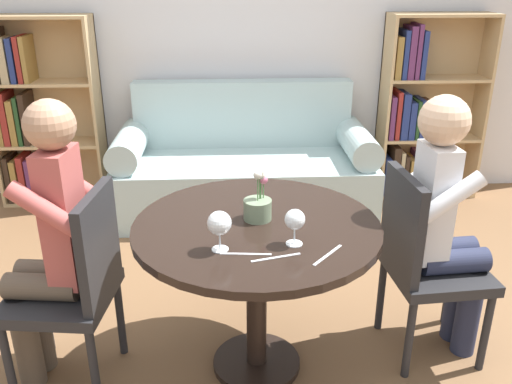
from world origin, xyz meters
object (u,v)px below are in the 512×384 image
Objects in this scene: chair_right at (423,259)px; chair_left at (76,283)px; couch at (244,170)px; bookshelf_left at (34,116)px; wine_glass_left at (219,224)px; person_left at (49,245)px; flower_vase at (258,205)px; wine_glass_right at (295,221)px; person_right at (446,222)px; bookshelf_right at (418,113)px.

chair_left is at bearing 89.94° from chair_right.
couch is 1.97m from chair_left.
bookshelf_left is 2.66m from wine_glass_left.
bookshelf_left reaches higher than chair_right.
couch is 2.01m from person_left.
flower_vase reaches higher than couch.
wine_glass_left is 1.09× the size of wine_glass_right.
couch is 8.33× the size of flower_vase.
wine_glass_right is at bearing -86.08° from couch.
chair_left is at bearing 85.54° from person_left.
person_right reaches higher than chair_right.
couch is 2.07× the size of chair_left.
bookshelf_left is at bearing 46.43° from person_right.
bookshelf_left is 3.09m from person_right.
chair_left is 4.03× the size of flower_vase.
bookshelf_left is 1.13× the size of person_right.
wine_glass_left is (-0.99, -0.31, 0.17)m from person_right.
person_right is (1.60, 0.14, 0.17)m from chair_left.
wine_glass_right is 0.27m from flower_vase.
wine_glass_left reaches higher than wine_glass_right.
couch is 1.33× the size of bookshelf_left.
person_right is 1.05m from wine_glass_left.
person_left is (-2.20, -2.05, 0.00)m from bookshelf_right.
bookshelf_right is at bearing 56.20° from wine_glass_left.
person_left is at bearing -136.96° from bookshelf_right.
flower_vase is at bearing 59.12° from wine_glass_left.
person_right is at bearing 21.66° from wine_glass_right.
person_left reaches higher than wine_glass_right.
wine_glass_left is 0.31m from flower_vase.
chair_left reaches higher than wine_glass_left.
person_left reaches higher than chair_left.
person_right is 8.58× the size of wine_glass_right.
wine_glass_right is at bearing -61.38° from flower_vase.
chair_right is 4.03× the size of flower_vase.
flower_vase is (-0.13, 0.23, -0.04)m from wine_glass_right.
bookshelf_right is at bearing 10.96° from couch.
bookshelf_left reaches higher than person_left.
bookshelf_right is 3.01m from person_left.
couch is 2.07× the size of chair_right.
chair_right is at bearing 18.33° from wine_glass_left.
chair_right is (1.51, 0.12, 0.00)m from chair_left.
wine_glass_left is at bearing -120.88° from flower_vase.
bookshelf_left is (-1.56, 0.26, 0.36)m from couch.
bookshelf_right is 8.94× the size of wine_glass_left.
flower_vase is (0.85, 0.07, 0.13)m from person_left.
bookshelf_right is at bearing 55.83° from flower_vase.
bookshelf_left is at bearing -179.99° from bookshelf_right.
person_right is at bearing -63.30° from couch.
wine_glass_left is at bearing -57.81° from bookshelf_left.
chair_right is 1.61m from person_left.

